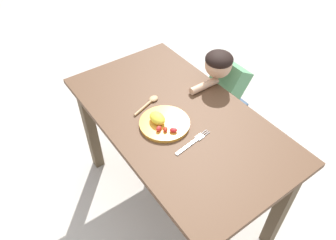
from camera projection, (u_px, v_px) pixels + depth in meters
ground_plane at (174, 197)px, 2.14m from camera, size 8.00×8.00×0.00m
dining_table at (176, 134)px, 1.71m from camera, size 1.26×0.70×0.76m
plate at (163, 123)px, 1.55m from camera, size 0.25×0.25×0.06m
fork at (193, 142)px, 1.48m from camera, size 0.05×0.22×0.01m
spoon at (150, 102)px, 1.68m from camera, size 0.09×0.18×0.02m
person at (224, 108)px, 2.02m from camera, size 0.19×0.40×0.96m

